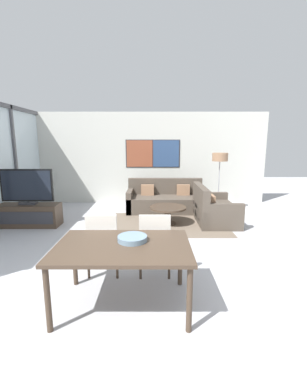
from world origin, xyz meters
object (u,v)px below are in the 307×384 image
(tv_console, at_px, (30,215))
(sofa_main, at_px, (166,201))
(dining_chair_centre, at_px, (155,241))
(coffee_table, at_px, (168,211))
(sofa_side, at_px, (212,210))
(floor_lamp, at_px, (220,160))
(television, at_px, (27,187))
(dining_table, at_px, (123,251))
(dining_chair_left, at_px, (104,240))
(fruit_bowl, at_px, (133,238))

(tv_console, distance_m, sofa_main, 3.46)
(dining_chair_centre, bearing_deg, coffee_table, 82.35)
(sofa_side, bearing_deg, dining_chair_centre, 151.23)
(floor_lamp, bearing_deg, television, -165.02)
(tv_console, bearing_deg, dining_table, -49.58)
(floor_lamp, bearing_deg, coffee_table, -142.71)
(television, xyz_separation_m, coffee_table, (3.17, 0.14, -0.60))
(tv_console, xyz_separation_m, floor_lamp, (4.62, 1.24, 1.16))
(coffee_table, bearing_deg, sofa_main, 90.00)
(tv_console, distance_m, coffee_table, 3.18)
(sofa_side, height_order, coffee_table, sofa_side)
(tv_console, height_order, dining_chair_centre, dining_chair_centre)
(television, height_order, sofa_side, television)
(sofa_main, bearing_deg, dining_table, -99.02)
(television, bearing_deg, floor_lamp, 14.98)
(sofa_side, relative_size, dining_chair_centre, 1.54)
(sofa_side, relative_size, coffee_table, 1.68)
(sofa_main, distance_m, floor_lamp, 1.84)
(tv_console, bearing_deg, floor_lamp, 14.99)
(television, relative_size, dining_table, 0.77)
(coffee_table, distance_m, dining_chair_centre, 2.39)
(television, distance_m, sofa_side, 4.31)
(tv_console, height_order, dining_table, dining_table)
(dining_chair_left, height_order, dining_chair_centre, same)
(sofa_main, bearing_deg, dining_chair_left, -106.29)
(tv_console, bearing_deg, dining_chair_left, -46.08)
(television, distance_m, coffee_table, 3.23)
(floor_lamp, bearing_deg, dining_chair_left, -125.82)
(tv_console, xyz_separation_m, dining_table, (2.49, -2.93, 0.42))
(sofa_main, height_order, coffee_table, sofa_main)
(television, xyz_separation_m, dining_table, (2.49, -2.93, -0.24))
(tv_console, xyz_separation_m, sofa_main, (3.17, 1.37, 0.03))
(fruit_bowl, bearing_deg, tv_console, 132.67)
(sofa_main, bearing_deg, coffee_table, -90.00)
(dining_chair_left, bearing_deg, dining_table, -63.07)
(sofa_side, height_order, dining_chair_centre, dining_chair_centre)
(tv_console, bearing_deg, fruit_bowl, -47.33)
(sofa_main, height_order, dining_chair_centre, dining_chair_centre)
(television, height_order, fruit_bowl, television)
(coffee_table, bearing_deg, television, -177.53)
(television, height_order, floor_lamp, floor_lamp)
(sofa_main, relative_size, dining_table, 1.39)
(coffee_table, xyz_separation_m, fruit_bowl, (-0.58, -2.95, 0.47))
(dining_chair_centre, relative_size, floor_lamp, 0.57)
(fruit_bowl, bearing_deg, sofa_main, 82.06)
(dining_table, height_order, fruit_bowl, fruit_bowl)
(fruit_bowl, distance_m, floor_lamp, 4.57)
(sofa_side, bearing_deg, coffee_table, 99.04)
(sofa_side, bearing_deg, tv_console, 94.16)
(tv_console, relative_size, fruit_bowl, 3.94)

